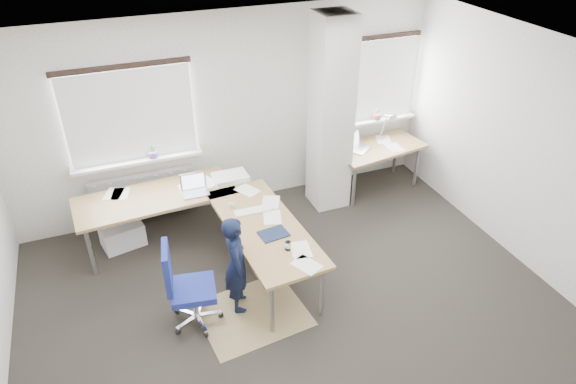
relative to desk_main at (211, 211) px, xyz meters
name	(u,v)px	position (x,y,z in m)	size (l,w,h in m)	color
ground	(297,310)	(0.61, -1.29, -0.69)	(6.00, 6.00, 0.00)	black
room_shell	(298,154)	(0.79, -0.84, 1.05)	(6.04, 5.04, 2.82)	#BBB7AB
floor_mat	(253,314)	(0.13, -1.17, -0.69)	(1.15, 0.97, 0.01)	#957D51
white_crate	(122,235)	(-1.07, 0.68, -0.53)	(0.53, 0.37, 0.32)	white
desk_main	(211,211)	(0.00, 0.00, 0.00)	(2.57, 2.62, 0.96)	brown
desk_side	(378,149)	(2.75, 0.72, -0.01)	(1.49, 0.90, 1.22)	brown
task_chair	(191,302)	(-0.52, -1.04, -0.40)	(0.58, 0.57, 1.05)	navy
person	(237,264)	(0.03, -0.97, -0.09)	(0.44, 0.29, 1.20)	black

